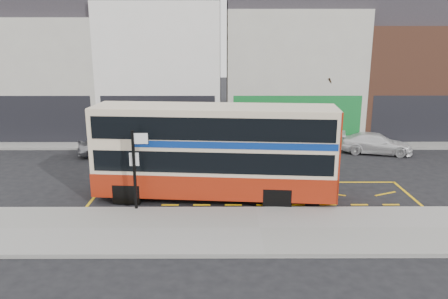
{
  "coord_description": "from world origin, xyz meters",
  "views": [
    {
      "loc": [
        -1.35,
        -16.89,
        6.85
      ],
      "look_at": [
        -1.28,
        2.0,
        1.96
      ],
      "focal_mm": 35.0,
      "sensor_mm": 36.0,
      "label": 1
    }
  ],
  "objects_px": {
    "double_decker_bus": "(215,151)",
    "car_white": "(376,143)",
    "car_grey": "(191,141)",
    "bus_stop_post": "(136,163)",
    "car_silver": "(111,145)",
    "street_tree_right": "(329,85)"
  },
  "relations": [
    {
      "from": "car_grey",
      "to": "car_silver",
      "type": "bearing_deg",
      "value": 91.17
    },
    {
      "from": "bus_stop_post",
      "to": "car_grey",
      "type": "height_order",
      "value": "bus_stop_post"
    },
    {
      "from": "car_white",
      "to": "street_tree_right",
      "type": "distance_m",
      "value": 5.03
    },
    {
      "from": "bus_stop_post",
      "to": "double_decker_bus",
      "type": "bearing_deg",
      "value": 25.1
    },
    {
      "from": "car_grey",
      "to": "street_tree_right",
      "type": "height_order",
      "value": "street_tree_right"
    },
    {
      "from": "double_decker_bus",
      "to": "car_grey",
      "type": "distance_m",
      "value": 8.51
    },
    {
      "from": "car_grey",
      "to": "street_tree_right",
      "type": "xyz_separation_m",
      "value": [
        8.98,
        2.55,
        3.15
      ]
    },
    {
      "from": "double_decker_bus",
      "to": "car_white",
      "type": "xyz_separation_m",
      "value": [
        9.59,
        7.57,
        -1.53
      ]
    },
    {
      "from": "bus_stop_post",
      "to": "car_white",
      "type": "height_order",
      "value": "bus_stop_post"
    },
    {
      "from": "car_white",
      "to": "street_tree_right",
      "type": "relative_size",
      "value": 0.76
    },
    {
      "from": "car_silver",
      "to": "car_grey",
      "type": "height_order",
      "value": "car_silver"
    },
    {
      "from": "car_grey",
      "to": "bus_stop_post",
      "type": "bearing_deg",
      "value": 161.0
    },
    {
      "from": "car_silver",
      "to": "car_grey",
      "type": "relative_size",
      "value": 1.02
    },
    {
      "from": "car_white",
      "to": "bus_stop_post",
      "type": "bearing_deg",
      "value": 139.75
    },
    {
      "from": "double_decker_bus",
      "to": "car_white",
      "type": "distance_m",
      "value": 12.31
    },
    {
      "from": "double_decker_bus",
      "to": "car_grey",
      "type": "relative_size",
      "value": 2.8
    },
    {
      "from": "car_grey",
      "to": "street_tree_right",
      "type": "bearing_deg",
      "value": -84.68
    },
    {
      "from": "bus_stop_post",
      "to": "car_silver",
      "type": "distance_m",
      "value": 9.44
    },
    {
      "from": "double_decker_bus",
      "to": "car_grey",
      "type": "xyz_separation_m",
      "value": [
        -1.66,
        8.21,
        -1.53
      ]
    },
    {
      "from": "car_grey",
      "to": "double_decker_bus",
      "type": "bearing_deg",
      "value": -179.13
    },
    {
      "from": "double_decker_bus",
      "to": "bus_stop_post",
      "type": "xyz_separation_m",
      "value": [
        -3.1,
        -1.51,
        -0.08
      ]
    },
    {
      "from": "bus_stop_post",
      "to": "street_tree_right",
      "type": "bearing_deg",
      "value": 48.8
    }
  ]
}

